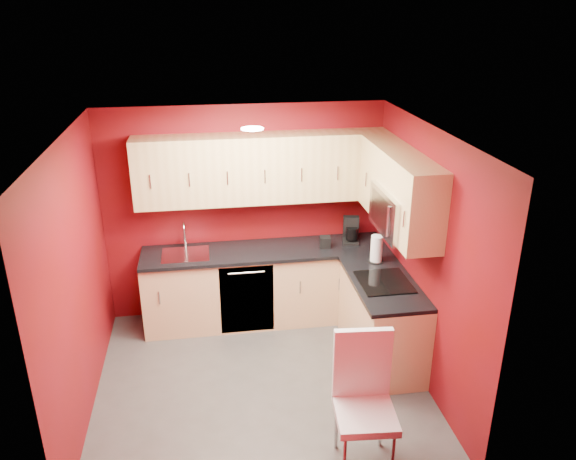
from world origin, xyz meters
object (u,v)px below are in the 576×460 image
object	(u,v)px
microwave	(401,212)
coffee_maker	(351,230)
paper_towel	(376,249)
dining_chair	(366,407)
sink	(185,251)
napkin_holder	(325,242)

from	to	relation	value
microwave	coffee_maker	bearing A→B (deg)	100.28
paper_towel	dining_chair	distance (m)	2.05
sink	paper_towel	xyz separation A→B (m)	(2.04, -0.52, 0.11)
sink	dining_chair	distance (m)	2.81
sink	coffee_maker	xyz separation A→B (m)	(1.91, 0.03, 0.11)
coffee_maker	paper_towel	size ratio (longest dim) A/B	1.00
coffee_maker	microwave	bearing A→B (deg)	-68.51
coffee_maker	napkin_holder	distance (m)	0.35
coffee_maker	dining_chair	size ratio (longest dim) A/B	0.26
microwave	napkin_holder	distance (m)	1.28
coffee_maker	paper_towel	bearing A→B (deg)	-64.90
sink	napkin_holder	xyz separation A→B (m)	(1.58, -0.06, 0.03)
coffee_maker	paper_towel	world-z (taller)	same
dining_chair	paper_towel	bearing A→B (deg)	76.19
microwave	sink	size ratio (longest dim) A/B	1.46
napkin_holder	paper_towel	xyz separation A→B (m)	(0.46, -0.46, 0.09)
microwave	sink	xyz separation A→B (m)	(-2.09, 1.00, -0.72)
microwave	paper_towel	bearing A→B (deg)	96.09
microwave	sink	distance (m)	2.43
coffee_maker	paper_towel	distance (m)	0.56
coffee_maker	dining_chair	distance (m)	2.53
dining_chair	napkin_holder	bearing A→B (deg)	90.60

